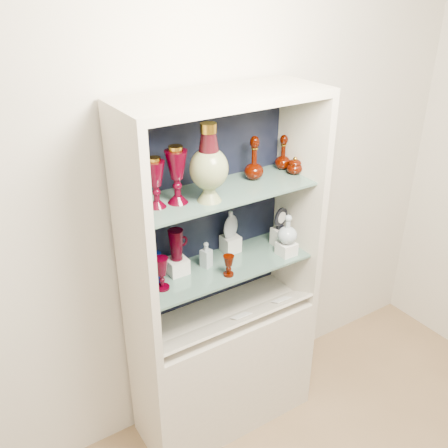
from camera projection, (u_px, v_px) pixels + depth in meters
wall_back at (201, 191)px, 2.58m from camera, size 3.50×0.02×2.80m
cabinet_base at (224, 367)px, 2.88m from camera, size 1.00×0.40×0.75m
cabinet_back_panel at (204, 206)px, 2.59m from camera, size 0.98×0.02×1.15m
cabinet_side_left at (133, 245)px, 2.22m from camera, size 0.04×0.40×1.15m
cabinet_side_right at (299, 198)px, 2.68m from camera, size 0.04×0.40×1.15m
cabinet_top_cap at (224, 98)px, 2.18m from camera, size 1.00×0.40×0.04m
shelf_lower at (222, 266)px, 2.59m from camera, size 0.92×0.34×0.01m
shelf_upper at (222, 192)px, 2.40m from camera, size 0.92×0.34×0.01m
label_ledge at (235, 320)px, 2.61m from camera, size 0.92×0.17×0.09m
label_card_0 at (241, 316)px, 2.62m from camera, size 0.10×0.06×0.03m
label_card_1 at (281, 300)px, 2.75m from camera, size 0.10×0.06×0.03m
pedestal_lamp_left at (156, 183)px, 2.18m from camera, size 0.10×0.10×0.23m
pedestal_lamp_right at (177, 175)px, 2.22m from camera, size 0.12×0.12×0.27m
enamel_urn at (209, 163)px, 2.22m from camera, size 0.19×0.19×0.36m
ruby_decanter_a at (254, 155)px, 2.48m from camera, size 0.10×0.10×0.25m
ruby_decanter_b at (283, 151)px, 2.62m from camera, size 0.10×0.10×0.20m
lidded_bowl at (295, 165)px, 2.58m from camera, size 0.10×0.10×0.10m
cobalt_goblet at (155, 268)px, 2.42m from camera, size 0.08×0.08×0.16m
ruby_goblet_tall at (162, 274)px, 2.36m from camera, size 0.08×0.08×0.17m
ruby_goblet_small at (229, 266)px, 2.48m from camera, size 0.07×0.07×0.11m
riser_ruby_pitcher at (177, 266)px, 2.51m from camera, size 0.10×0.10×0.08m
ruby_pitcher at (176, 245)px, 2.45m from camera, size 0.12×0.08×0.16m
clear_square_bottle at (206, 254)px, 2.55m from camera, size 0.06×0.06×0.14m
riser_flat_flask at (230, 244)px, 2.70m from camera, size 0.09×0.09×0.09m
flat_flask at (231, 224)px, 2.65m from camera, size 0.12×0.07×0.15m
riser_clear_round_decanter at (286, 249)px, 2.67m from camera, size 0.09×0.09×0.07m
clear_round_decanter at (288, 230)px, 2.62m from camera, size 0.11×0.11×0.16m
riser_cameo_medallion at (280, 237)px, 2.76m from camera, size 0.08×0.08×0.10m
cameo_medallion at (281, 218)px, 2.71m from camera, size 0.11×0.07×0.13m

